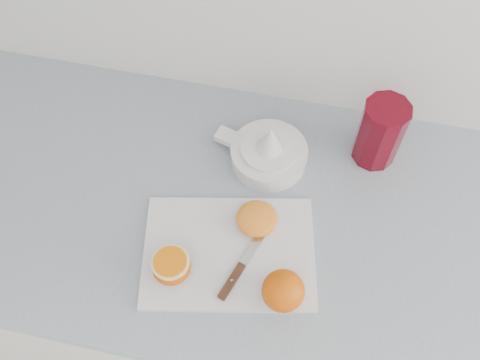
# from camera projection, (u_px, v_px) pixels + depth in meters

# --- Properties ---
(counter) EXTENTS (2.28, 0.64, 0.89)m
(counter) POSITION_uv_depth(u_px,v_px,m) (297.00, 300.00, 1.42)
(counter) COLOR silver
(counter) RESTS_ON ground
(cutting_board) EXTENTS (0.36, 0.29, 0.01)m
(cutting_board) POSITION_uv_depth(u_px,v_px,m) (229.00, 252.00, 1.00)
(cutting_board) COLOR silver
(cutting_board) RESTS_ON counter
(whole_orange) EXTENTS (0.08, 0.08, 0.08)m
(whole_orange) POSITION_uv_depth(u_px,v_px,m) (283.00, 291.00, 0.92)
(whole_orange) COLOR #F6490B
(whole_orange) RESTS_ON cutting_board
(half_orange) EXTENTS (0.07, 0.07, 0.04)m
(half_orange) POSITION_uv_depth(u_px,v_px,m) (171.00, 266.00, 0.96)
(half_orange) COLOR #F6490B
(half_orange) RESTS_ON cutting_board
(squeezed_shell) EXTENTS (0.08, 0.08, 0.03)m
(squeezed_shell) POSITION_uv_depth(u_px,v_px,m) (257.00, 218.00, 1.01)
(squeezed_shell) COLOR orange
(squeezed_shell) RESTS_ON cutting_board
(paring_knife) EXTENTS (0.07, 0.17, 0.01)m
(paring_knife) POSITION_uv_depth(u_px,v_px,m) (236.00, 274.00, 0.97)
(paring_knife) COLOR #48281B
(paring_knife) RESTS_ON cutting_board
(citrus_juicer) EXTENTS (0.20, 0.16, 0.11)m
(citrus_juicer) POSITION_uv_depth(u_px,v_px,m) (268.00, 152.00, 1.10)
(citrus_juicer) COLOR white
(citrus_juicer) RESTS_ON counter
(red_tumbler) EXTENTS (0.09, 0.09, 0.15)m
(red_tumbler) POSITION_uv_depth(u_px,v_px,m) (379.00, 134.00, 1.07)
(red_tumbler) COLOR #5F0412
(red_tumbler) RESTS_ON counter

